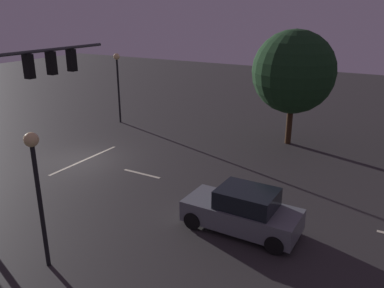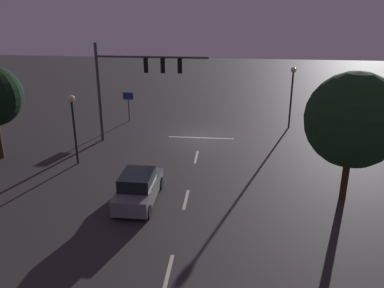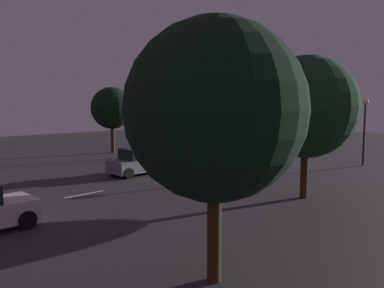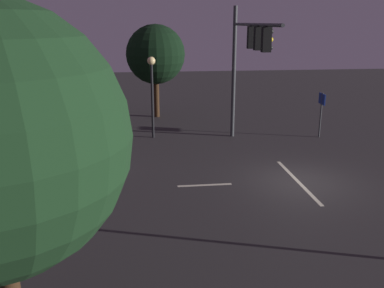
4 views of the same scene
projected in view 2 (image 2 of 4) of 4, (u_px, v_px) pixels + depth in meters
The scene contains 11 objects.
ground_plane at pixel (201, 137), 30.88m from camera, with size 80.00×80.00×0.00m, color #2D2B2B.
traffic_signal_assembly at pixel (137, 75), 28.36m from camera, with size 7.99×0.47×7.15m.
lane_dash_far at pixel (196, 157), 27.15m from camera, with size 2.20×0.16×0.01m, color beige.
lane_dash_mid at pixel (186, 199), 21.56m from camera, with size 2.20×0.16×0.01m, color beige.
lane_dash_near at pixel (168, 272), 15.97m from camera, with size 2.20×0.16×0.01m, color beige.
stop_bar at pixel (201, 138), 30.77m from camera, with size 5.00×0.16×0.01m, color beige.
car_approaching at pixel (138, 188), 21.08m from camera, with size 1.95×4.39×1.70m.
street_lamp_left_kerb at pixel (292, 86), 31.85m from camera, with size 0.44×0.44×4.96m.
street_lamp_right_kerb at pixel (73, 116), 25.04m from camera, with size 0.44×0.44×4.52m.
route_sign at pixel (128, 100), 34.17m from camera, with size 0.90×0.12×2.55m.
tree_left_far at pixel (353, 120), 20.16m from camera, with size 4.86×4.86×6.83m.
Camera 2 is at (-2.27, 29.02, 10.34)m, focal length 37.81 mm.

